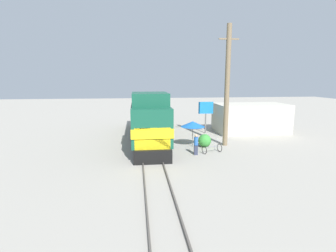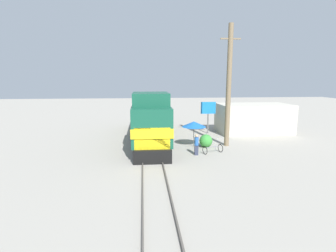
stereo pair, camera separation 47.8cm
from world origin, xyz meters
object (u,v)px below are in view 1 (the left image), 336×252
bicycle (212,149)px  billboard_sign (206,110)px  utility_pole (227,86)px  person_bystander (196,144)px  locomotive (148,119)px  vendor_umbrella (193,124)px

bicycle → billboard_sign: bearing=-30.6°
utility_pole → person_bystander: (-3.39, -2.76, -4.51)m
person_bystander → bicycle: size_ratio=0.99×
utility_pole → bicycle: utility_pole is taller
locomotive → vendor_umbrella: bearing=-38.0°
vendor_umbrella → billboard_sign: size_ratio=0.65×
utility_pole → person_bystander: size_ratio=6.31×
vendor_umbrella → person_bystander: size_ratio=1.36×
vendor_umbrella → bicycle: bearing=-62.5°
locomotive → person_bystander: size_ratio=9.68×
person_bystander → bicycle: (1.47, 0.39, -0.57)m
locomotive → utility_pole: (6.99, -2.93, 3.32)m
billboard_sign → bicycle: billboard_sign is taller
utility_pole → person_bystander: utility_pole is taller
person_bystander → bicycle: bearing=15.0°
locomotive → person_bystander: locomotive is taller
locomotive → billboard_sign: bearing=22.0°
person_bystander → utility_pole: bearing=39.2°
billboard_sign → bicycle: bearing=-101.0°
bicycle → vendor_umbrella: bearing=7.9°
vendor_umbrella → person_bystander: (-0.29, -2.65, -1.15)m
person_bystander → billboard_sign: bearing=70.2°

